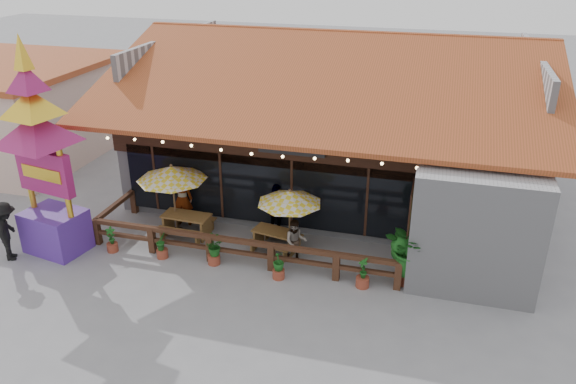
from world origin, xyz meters
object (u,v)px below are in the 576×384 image
(tropical_plant, at_px, (411,248))
(thai_sign_tower, at_px, (37,135))
(picnic_table_left, at_px, (187,222))
(pedestrian, at_px, (7,231))
(picnic_table_right, at_px, (276,237))
(umbrella_left, at_px, (172,173))
(umbrella_right, at_px, (290,197))

(tropical_plant, bearing_deg, thai_sign_tower, -174.67)
(picnic_table_left, relative_size, tropical_plant, 0.79)
(pedestrian, bearing_deg, picnic_table_left, -90.53)
(thai_sign_tower, relative_size, pedestrian, 3.83)
(thai_sign_tower, bearing_deg, picnic_table_right, 15.34)
(umbrella_left, bearing_deg, picnic_table_left, -16.32)
(umbrella_left, bearing_deg, picnic_table_right, -4.03)
(umbrella_right, relative_size, picnic_table_right, 1.46)
(thai_sign_tower, bearing_deg, umbrella_left, 33.81)
(umbrella_right, xyz_separation_m, picnic_table_right, (-0.46, -0.03, -1.45))
(umbrella_right, bearing_deg, thai_sign_tower, -165.36)
(umbrella_left, relative_size, picnic_table_right, 1.83)
(umbrella_left, relative_size, picnic_table_left, 1.83)
(umbrella_left, xyz_separation_m, picnic_table_right, (3.63, -0.26, -1.72))
(picnic_table_left, height_order, tropical_plant, tropical_plant)
(umbrella_right, relative_size, picnic_table_left, 1.46)
(umbrella_right, bearing_deg, tropical_plant, -12.69)
(picnic_table_left, height_order, thai_sign_tower, thai_sign_tower)
(picnic_table_left, bearing_deg, umbrella_right, -1.46)
(umbrella_left, distance_m, tropical_plant, 8.05)
(thai_sign_tower, bearing_deg, umbrella_right, 14.64)
(tropical_plant, bearing_deg, pedestrian, -171.08)
(umbrella_left, xyz_separation_m, thai_sign_tower, (-3.17, -2.12, 1.72))
(picnic_table_right, relative_size, pedestrian, 0.86)
(thai_sign_tower, xyz_separation_m, tropical_plant, (11.09, 1.04, -2.71))
(umbrella_left, relative_size, thai_sign_tower, 0.41)
(thai_sign_tower, bearing_deg, tropical_plant, 5.33)
(umbrella_left, height_order, picnic_table_right, umbrella_left)
(pedestrian, bearing_deg, picnic_table_right, -102.68)
(picnic_table_left, bearing_deg, pedestrian, -148.66)
(umbrella_right, bearing_deg, picnic_table_right, -176.33)
(picnic_table_left, relative_size, pedestrian, 0.85)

